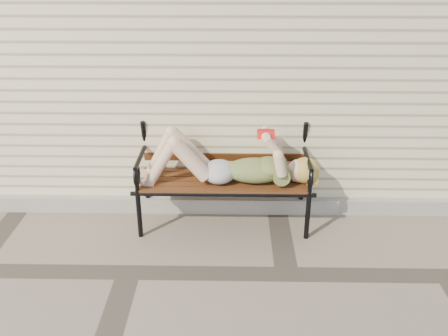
{
  "coord_description": "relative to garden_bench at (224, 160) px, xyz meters",
  "views": [
    {
      "loc": [
        0.81,
        -3.2,
        2.41
      ],
      "look_at": [
        0.74,
        0.59,
        0.64
      ],
      "focal_mm": 40.0,
      "sensor_mm": 36.0,
      "label": 1
    }
  ],
  "objects": [
    {
      "name": "house_wall",
      "position": [
        -0.74,
        2.15,
        0.9
      ],
      "size": [
        8.0,
        4.0,
        3.0
      ],
      "primitive_type": "cube",
      "color": "beige",
      "rests_on": "ground"
    },
    {
      "name": "reading_woman",
      "position": [
        0.01,
        -0.13,
        0.04
      ],
      "size": [
        1.56,
        0.35,
        0.49
      ],
      "color": "#093540",
      "rests_on": "ground"
    },
    {
      "name": "foundation_strip",
      "position": [
        -0.74,
        0.12,
        -0.53
      ],
      "size": [
        8.0,
        0.1,
        0.15
      ],
      "primitive_type": "cube",
      "color": "#A7A197",
      "rests_on": "ground"
    },
    {
      "name": "ground",
      "position": [
        -0.74,
        -0.85,
        -0.6
      ],
      "size": [
        80.0,
        80.0,
        0.0
      ],
      "primitive_type": "plane",
      "color": "#76685B",
      "rests_on": "ground"
    },
    {
      "name": "garden_bench",
      "position": [
        0.0,
        0.0,
        0.0
      ],
      "size": [
        1.66,
        0.66,
        1.07
      ],
      "color": "black",
      "rests_on": "ground"
    }
  ]
}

